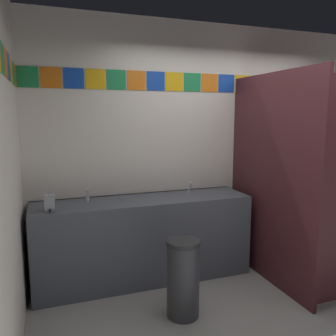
% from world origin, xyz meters
% --- Properties ---
extents(ground_plane, '(9.53, 9.53, 0.00)m').
position_xyz_m(ground_plane, '(0.00, 0.00, 0.00)').
color(ground_plane, gray).
extents(wall_back, '(4.33, 0.09, 2.78)m').
position_xyz_m(wall_back, '(-0.00, 1.49, 1.39)').
color(wall_back, silver).
rests_on(wall_back, ground_plane).
extents(vanity_counter, '(2.26, 0.57, 0.87)m').
position_xyz_m(vanity_counter, '(-0.99, 1.17, 0.45)').
color(vanity_counter, '#4C515B').
rests_on(vanity_counter, ground_plane).
extents(faucet_left, '(0.04, 0.10, 0.14)m').
position_xyz_m(faucet_left, '(-1.55, 1.26, 0.93)').
color(faucet_left, silver).
rests_on(faucet_left, vanity_counter).
extents(faucet_right, '(0.04, 0.10, 0.14)m').
position_xyz_m(faucet_right, '(-0.42, 1.26, 0.93)').
color(faucet_right, silver).
rests_on(faucet_right, vanity_counter).
extents(soap_dispenser, '(0.09, 0.09, 0.16)m').
position_xyz_m(soap_dispenser, '(-1.92, 1.00, 0.95)').
color(soap_dispenser, gray).
rests_on(soap_dispenser, vanity_counter).
extents(stall_divider, '(0.92, 1.46, 2.17)m').
position_xyz_m(stall_divider, '(0.41, 0.47, 1.08)').
color(stall_divider, '#471E23').
rests_on(stall_divider, ground_plane).
extents(toilet, '(0.39, 0.49, 0.74)m').
position_xyz_m(toilet, '(0.85, 1.07, 0.30)').
color(toilet, white).
rests_on(toilet, ground_plane).
extents(trash_bin, '(0.29, 0.29, 0.69)m').
position_xyz_m(trash_bin, '(-0.86, 0.37, 0.34)').
color(trash_bin, '#333338').
rests_on(trash_bin, ground_plane).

